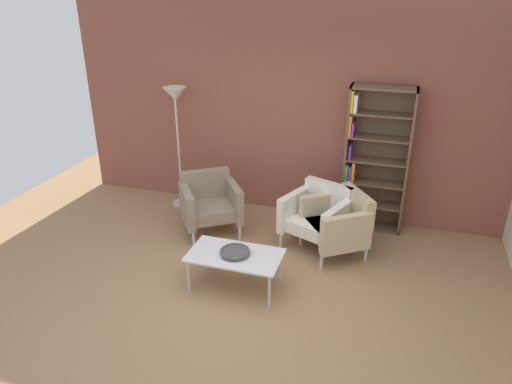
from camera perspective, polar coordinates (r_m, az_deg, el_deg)
name	(u,v)px	position (r m, az deg, el deg)	size (l,w,h in m)	color
ground_plane	(237,310)	(4.99, -2.26, -13.96)	(8.32, 8.32, 0.00)	#9E7751
brick_back_panel	(297,111)	(6.49, 4.89, 9.63)	(6.40, 0.12, 2.90)	brown
bookshelf_tall	(371,162)	(6.32, 13.67, 3.55)	(0.80, 0.30, 1.90)	brown
coffee_table_low	(235,257)	(5.12, -2.53, -7.79)	(1.00, 0.56, 0.40)	silver
decorative_bowl	(235,252)	(5.09, -2.55, -7.15)	(0.32, 0.32, 0.05)	#4C4C51
armchair_by_bookshelf	(318,216)	(5.91, 7.45, -2.82)	(0.90, 0.87, 0.78)	white
armchair_near_window	(210,202)	(6.23, -5.57, -1.22)	(0.95, 0.93, 0.78)	gray
armchair_spare_guest	(339,222)	(5.79, 9.92, -3.57)	(0.93, 0.95, 0.78)	#C6B289
floor_lamp_torchiere	(176,109)	(6.71, -9.61, 9.86)	(0.32, 0.32, 1.74)	silver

